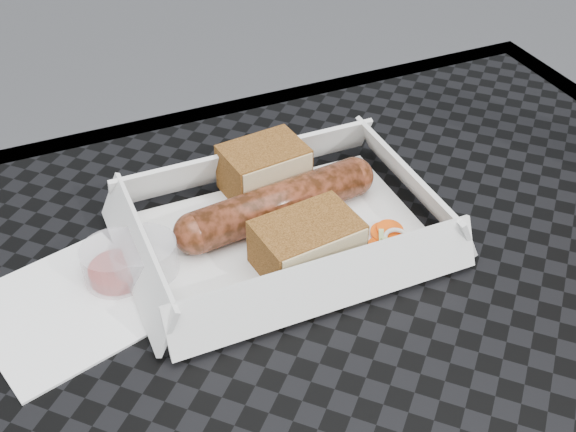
{
  "coord_description": "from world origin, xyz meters",
  "views": [
    {
      "loc": [
        -0.17,
        -0.23,
        1.13
      ],
      "look_at": [
        0.01,
        0.17,
        0.78
      ],
      "focal_mm": 45.0,
      "sensor_mm": 36.0,
      "label": 1
    }
  ],
  "objects": [
    {
      "name": "bread_near",
      "position": [
        0.01,
        0.24,
        0.77
      ],
      "size": [
        0.07,
        0.06,
        0.04
      ],
      "primitive_type": "cube",
      "rotation": [
        0.0,
        0.0,
        0.12
      ],
      "color": "brown",
      "rests_on": "food_tray"
    },
    {
      "name": "bread_far",
      "position": [
        0.01,
        0.14,
        0.77
      ],
      "size": [
        0.08,
        0.06,
        0.04
      ],
      "primitive_type": "cube",
      "rotation": [
        0.0,
        0.0,
        0.12
      ],
      "color": "brown",
      "rests_on": "food_tray"
    },
    {
      "name": "napkin",
      "position": [
        -0.17,
        0.16,
        0.75
      ],
      "size": [
        0.15,
        0.15,
        0.0
      ],
      "primitive_type": "cube",
      "rotation": [
        0.0,
        0.0,
        0.28
      ],
      "color": "white",
      "rests_on": "patio_table"
    },
    {
      "name": "bratwurst",
      "position": [
        0.01,
        0.19,
        0.77
      ],
      "size": [
        0.18,
        0.05,
        0.03
      ],
      "rotation": [
        0.0,
        0.0,
        0.12
      ],
      "color": "maroon",
      "rests_on": "food_tray"
    },
    {
      "name": "food_tray",
      "position": [
        0.01,
        0.18,
        0.75
      ],
      "size": [
        0.22,
        0.15,
        0.0
      ],
      "primitive_type": "cube",
      "color": "white",
      "rests_on": "patio_table"
    },
    {
      "name": "veg_garnish",
      "position": [
        0.08,
        0.13,
        0.75
      ],
      "size": [
        0.03,
        0.03,
        0.0
      ],
      "color": "#EF4F0A",
      "rests_on": "food_tray"
    },
    {
      "name": "condiment_cup_sauce",
      "position": [
        -0.13,
        0.18,
        0.76
      ],
      "size": [
        0.05,
        0.05,
        0.03
      ],
      "primitive_type": "cylinder",
      "color": "maroon",
      "rests_on": "patio_table"
    },
    {
      "name": "condiment_cup_empty",
      "position": [
        -0.11,
        0.18,
        0.76
      ],
      "size": [
        0.05,
        0.05,
        0.03
      ],
      "primitive_type": "cylinder",
      "color": "silver",
      "rests_on": "patio_table"
    }
  ]
}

